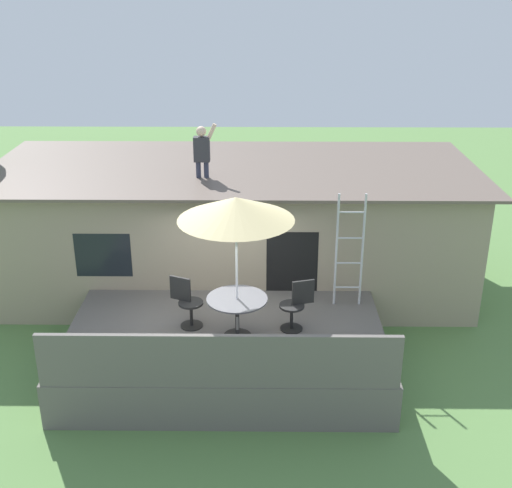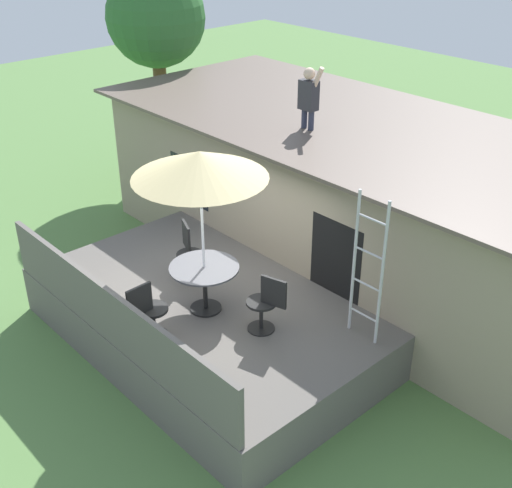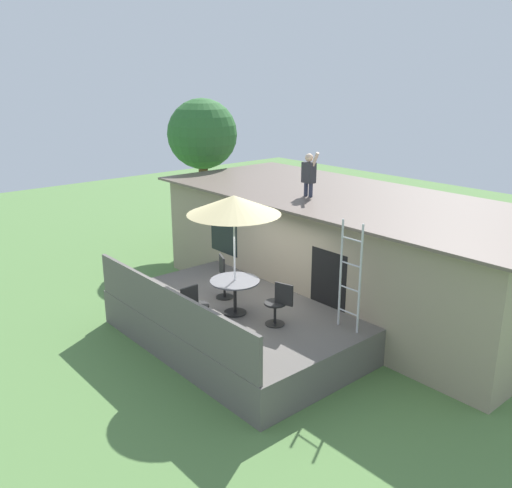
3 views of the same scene
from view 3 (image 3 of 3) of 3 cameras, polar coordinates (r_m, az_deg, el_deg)
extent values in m
plane|color=#567F42|center=(12.25, -2.15, -10.08)|extent=(40.00, 40.00, 0.00)
cube|color=gray|center=(14.09, 9.29, -0.63)|extent=(10.00, 4.00, 2.71)
cube|color=#66564C|center=(13.73, 9.56, 4.88)|extent=(10.50, 4.50, 0.06)
cube|color=black|center=(14.40, -3.33, 0.78)|extent=(1.10, 0.03, 0.90)
cube|color=black|center=(12.02, 7.52, -5.28)|extent=(1.00, 0.03, 2.00)
cube|color=#605B56|center=(12.08, -2.17, -8.40)|extent=(5.57, 3.42, 0.80)
cube|color=#605B56|center=(10.86, -9.11, -6.73)|extent=(5.47, 0.08, 0.90)
cylinder|color=black|center=(11.65, -2.18, -7.15)|extent=(0.48, 0.48, 0.03)
cylinder|color=black|center=(11.51, -2.20, -5.54)|extent=(0.07, 0.07, 0.71)
cylinder|color=#4C4C51|center=(11.37, -2.23, -3.87)|extent=(1.04, 1.04, 0.03)
cylinder|color=silver|center=(11.21, -2.25, -1.62)|extent=(0.04, 0.04, 2.40)
cone|color=beige|center=(10.89, -2.32, 4.11)|extent=(1.90, 1.90, 0.38)
cylinder|color=silver|center=(10.85, 8.82, -3.04)|extent=(0.04, 0.04, 2.20)
cylinder|color=silver|center=(10.57, 10.79, -3.70)|extent=(0.04, 0.04, 2.20)
cylinder|color=silver|center=(10.99, 9.59, -7.03)|extent=(0.48, 0.03, 0.03)
cylinder|color=silver|center=(10.80, 9.73, -4.61)|extent=(0.48, 0.03, 0.03)
cylinder|color=silver|center=(10.62, 9.86, -2.10)|extent=(0.48, 0.03, 0.03)
cylinder|color=silver|center=(10.47, 10.00, 0.48)|extent=(0.48, 0.03, 0.03)
cylinder|color=#33384C|center=(13.53, 5.23, 5.73)|extent=(0.10, 0.10, 0.34)
cylinder|color=#33384C|center=(13.42, 5.72, 5.62)|extent=(0.10, 0.10, 0.34)
cube|color=#333338|center=(13.39, 5.53, 7.43)|extent=(0.32, 0.20, 0.50)
sphere|color=beige|center=(13.34, 5.57, 8.96)|extent=(0.20, 0.20, 0.20)
cylinder|color=beige|center=(13.23, 6.13, 8.61)|extent=(0.26, 0.08, 0.44)
cylinder|color=black|center=(12.45, -3.28, -5.52)|extent=(0.40, 0.40, 0.02)
cylinder|color=black|center=(12.37, -3.30, -4.58)|extent=(0.06, 0.06, 0.44)
cylinder|color=black|center=(12.29, -3.32, -3.59)|extent=(0.44, 0.44, 0.04)
cube|color=black|center=(12.39, -3.56, -2.24)|extent=(0.38, 0.20, 0.44)
cylinder|color=black|center=(11.16, 1.98, -8.31)|extent=(0.40, 0.40, 0.02)
cylinder|color=black|center=(11.07, 1.99, -7.28)|extent=(0.06, 0.06, 0.44)
cylinder|color=black|center=(10.97, 2.00, -6.19)|extent=(0.44, 0.44, 0.04)
cube|color=black|center=(10.79, 2.93, -5.25)|extent=(0.40, 0.15, 0.44)
cylinder|color=black|center=(11.10, -5.99, -8.55)|extent=(0.40, 0.40, 0.02)
cylinder|color=black|center=(11.01, -6.02, -7.52)|extent=(0.06, 0.06, 0.44)
cylinder|color=black|center=(10.91, -6.06, -6.42)|extent=(0.44, 0.44, 0.04)
cube|color=black|center=(10.71, -6.95, -5.53)|extent=(0.06, 0.40, 0.44)
cylinder|color=brown|center=(18.56, -5.43, 4.84)|extent=(0.32, 0.32, 3.33)
sphere|color=#2D662D|center=(18.23, -5.62, 11.36)|extent=(2.28, 2.28, 2.28)
camera|label=1|loc=(8.60, -66.30, 14.26)|focal=46.07mm
camera|label=2|loc=(2.36, 2.43, 39.91)|focal=46.77mm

